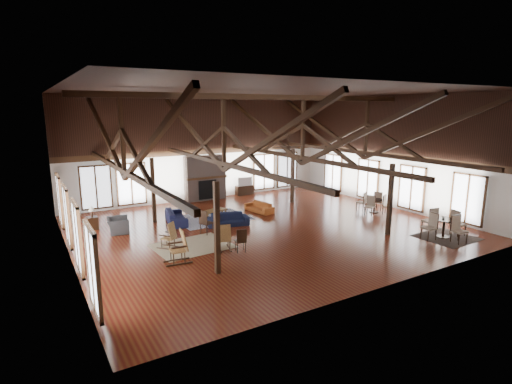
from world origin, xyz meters
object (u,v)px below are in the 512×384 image
sofa_orange (259,207)px  coffee_table (215,211)px  cafe_table_far (374,203)px  tv_console (244,190)px  sofa_navy_front (228,219)px  cafe_table_near (444,225)px  armchair (118,225)px  sofa_navy_left (176,217)px

sofa_orange → coffee_table: (-2.51, -0.01, 0.13)m
sofa_orange → cafe_table_far: bearing=49.4°
tv_console → sofa_navy_front: bearing=-125.4°
sofa_orange → coffee_table: size_ratio=1.37×
cafe_table_far → tv_console: 8.15m
cafe_table_far → tv_console: size_ratio=1.67×
sofa_navy_front → coffee_table: 1.39m
cafe_table_near → tv_console: size_ratio=1.91×
sofa_orange → armchair: bearing=-99.2°
cafe_table_near → cafe_table_far: 4.45m
tv_console → cafe_table_far: bearing=-63.3°
armchair → tv_console: 9.46m
cafe_table_near → coffee_table: bearing=132.7°
armchair → coffee_table: bearing=-81.8°
cafe_table_near → sofa_navy_front: bearing=138.5°
coffee_table → cafe_table_far: size_ratio=0.66×
sofa_navy_left → coffee_table: 1.94m
sofa_navy_left → coffee_table: sofa_navy_left is taller
sofa_navy_left → cafe_table_far: bearing=-98.1°
sofa_navy_left → armchair: size_ratio=2.05×
tv_console → sofa_navy_left: bearing=-145.9°
coffee_table → tv_console: 5.71m
sofa_navy_front → cafe_table_far: (7.59, -1.74, 0.21)m
sofa_orange → sofa_navy_front: bearing=-69.7°
sofa_navy_left → tv_console: (5.86, 3.96, -0.02)m
armchair → sofa_orange: bearing=-81.5°
sofa_orange → cafe_table_near: cafe_table_near is taller
coffee_table → sofa_navy_front: bearing=-106.2°
armchair → cafe_table_far: size_ratio=0.54×
cafe_table_far → coffee_table: bearing=157.6°
sofa_navy_front → sofa_orange: size_ratio=1.12×
armchair → cafe_table_near: 13.82m
sofa_navy_left → tv_console: sofa_navy_left is taller
sofa_navy_front → cafe_table_far: cafe_table_far is taller
cafe_table_near → tv_console: (-3.03, 11.68, -0.27)m
sofa_navy_left → cafe_table_far: 10.08m
cafe_table_far → tv_console: bearing=116.7°
sofa_orange → tv_console: tv_console is taller
sofa_navy_front → cafe_table_far: bearing=1.3°
sofa_orange → cafe_table_near: 8.76m
sofa_navy_front → sofa_navy_left: bearing=155.0°
sofa_orange → coffee_table: 2.51m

